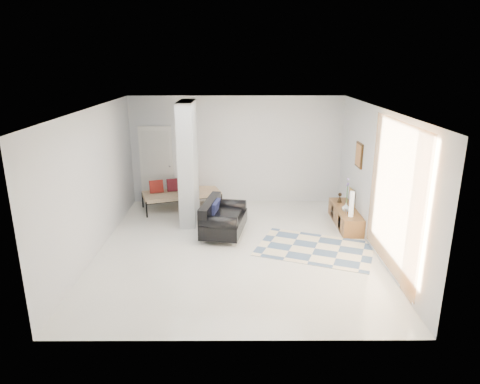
{
  "coord_description": "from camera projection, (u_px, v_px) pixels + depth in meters",
  "views": [
    {
      "loc": [
        0.05,
        -7.97,
        3.66
      ],
      "look_at": [
        0.08,
        0.6,
        1.01
      ],
      "focal_mm": 32.0,
      "sensor_mm": 36.0,
      "label": 1
    }
  ],
  "objects": [
    {
      "name": "hallway_door",
      "position": [
        157.0,
        165.0,
        11.21
      ],
      "size": [
        0.85,
        0.06,
        2.04
      ],
      "primitive_type": "cube",
      "color": "silver",
      "rests_on": "floor"
    },
    {
      "name": "wall_art",
      "position": [
        359.0,
        155.0,
        9.43
      ],
      "size": [
        0.04,
        0.45,
        0.55
      ],
      "primitive_type": "cube",
      "color": "#321F0D",
      "rests_on": "wall_right"
    },
    {
      "name": "wall_front",
      "position": [
        234.0,
        246.0,
        5.41
      ],
      "size": [
        6.0,
        0.0,
        6.0
      ],
      "primitive_type": "plane",
      "rotation": [
        -1.57,
        0.0,
        0.0
      ],
      "color": "silver",
      "rests_on": "ground"
    },
    {
      "name": "wall_left",
      "position": [
        94.0,
        182.0,
        8.27
      ],
      "size": [
        0.0,
        6.0,
        6.0
      ],
      "primitive_type": "plane",
      "rotation": [
        1.57,
        0.0,
        1.57
      ],
      "color": "silver",
      "rests_on": "ground"
    },
    {
      "name": "floor",
      "position": [
        236.0,
        248.0,
        8.69
      ],
      "size": [
        6.0,
        6.0,
        0.0
      ],
      "primitive_type": "plane",
      "color": "silver",
      "rests_on": "ground"
    },
    {
      "name": "area_rug",
      "position": [
        315.0,
        249.0,
        8.65
      ],
      "size": [
        2.63,
        2.2,
        0.01
      ],
      "primitive_type": "cube",
      "rotation": [
        0.0,
        0.0,
        -0.36
      ],
      "color": "beige",
      "rests_on": "floor"
    },
    {
      "name": "daybed",
      "position": [
        181.0,
        193.0,
        10.92
      ],
      "size": [
        2.08,
        1.39,
        0.77
      ],
      "rotation": [
        0.0,
        0.0,
        0.33
      ],
      "color": "black",
      "rests_on": "floor"
    },
    {
      "name": "ceiling",
      "position": [
        236.0,
        109.0,
        7.86
      ],
      "size": [
        6.0,
        6.0,
        0.0
      ],
      "primitive_type": "plane",
      "rotation": [
        3.14,
        0.0,
        0.0
      ],
      "color": "white",
      "rests_on": "wall_back"
    },
    {
      "name": "bronze_figurine",
      "position": [
        340.0,
        198.0,
        10.19
      ],
      "size": [
        0.12,
        0.12,
        0.24
      ],
      "primitive_type": null,
      "rotation": [
        0.0,
        0.0,
        -0.0
      ],
      "color": "#302215",
      "rests_on": "media_console"
    },
    {
      "name": "partition_column",
      "position": [
        188.0,
        163.0,
        9.8
      ],
      "size": [
        0.35,
        1.2,
        2.8
      ],
      "primitive_type": "cube",
      "color": "#AFB4B7",
      "rests_on": "floor"
    },
    {
      "name": "media_console",
      "position": [
        345.0,
        216.0,
        9.86
      ],
      "size": [
        0.45,
        1.65,
        0.8
      ],
      "color": "brown",
      "rests_on": "floor"
    },
    {
      "name": "vase",
      "position": [
        346.0,
        207.0,
        9.59
      ],
      "size": [
        0.2,
        0.2,
        0.19
      ],
      "primitive_type": "imported",
      "rotation": [
        0.0,
        0.0,
        -0.08
      ],
      "color": "white",
      "rests_on": "media_console"
    },
    {
      "name": "cylinder_lamp",
      "position": [
        352.0,
        204.0,
        9.23
      ],
      "size": [
        0.1,
        0.1,
        0.56
      ],
      "primitive_type": "cylinder",
      "color": "white",
      "rests_on": "media_console"
    },
    {
      "name": "wall_right",
      "position": [
        377.0,
        182.0,
        8.29
      ],
      "size": [
        0.0,
        6.0,
        6.0
      ],
      "primitive_type": "plane",
      "rotation": [
        1.57,
        0.0,
        -1.57
      ],
      "color": "silver",
      "rests_on": "ground"
    },
    {
      "name": "loveseat",
      "position": [
        221.0,
        218.0,
        9.29
      ],
      "size": [
        1.04,
        1.51,
        0.76
      ],
      "rotation": [
        0.0,
        0.0,
        -0.17
      ],
      "color": "silver",
      "rests_on": "floor"
    },
    {
      "name": "wall_back",
      "position": [
        236.0,
        150.0,
        11.14
      ],
      "size": [
        6.0,
        0.0,
        6.0
      ],
      "primitive_type": "plane",
      "rotation": [
        1.57,
        0.0,
        0.0
      ],
      "color": "silver",
      "rests_on": "ground"
    },
    {
      "name": "curtain",
      "position": [
        394.0,
        198.0,
        7.18
      ],
      "size": [
        0.0,
        2.55,
        2.55
      ],
      "primitive_type": "plane",
      "rotation": [
        1.57,
        0.0,
        1.57
      ],
      "color": "orange",
      "rests_on": "wall_right"
    }
  ]
}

